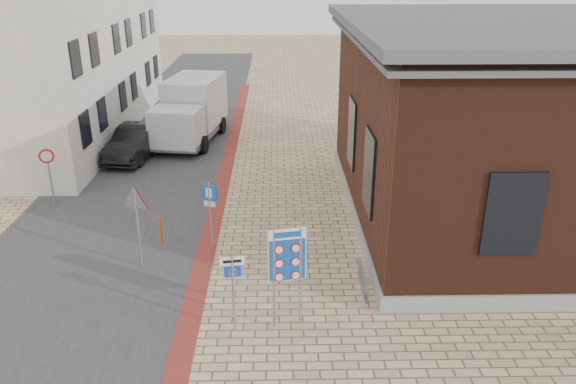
# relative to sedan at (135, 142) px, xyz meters

# --- Properties ---
(ground) EXTENTS (120.00, 120.00, 0.00)m
(ground) POSITION_rel_sedan_xyz_m (6.28, -13.71, -0.74)
(ground) COLOR tan
(ground) RESTS_ON ground
(road_strip) EXTENTS (7.00, 60.00, 0.02)m
(road_strip) POSITION_rel_sedan_xyz_m (0.78, 1.29, -0.73)
(road_strip) COLOR #38383A
(road_strip) RESTS_ON ground
(curb_strip) EXTENTS (0.60, 40.00, 0.02)m
(curb_strip) POSITION_rel_sedan_xyz_m (4.28, -3.71, -0.73)
(curb_strip) COLOR maroon
(curb_strip) RESTS_ON ground
(brick_building) EXTENTS (13.00, 13.00, 6.80)m
(brick_building) POSITION_rel_sedan_xyz_m (15.27, -6.71, 2.74)
(brick_building) COLOR gray
(brick_building) RESTS_ON ground
(townhouse_near) EXTENTS (7.40, 6.40, 8.30)m
(townhouse_near) POSITION_rel_sedan_xyz_m (-4.72, -1.71, 3.42)
(townhouse_near) COLOR beige
(townhouse_near) RESTS_ON ground
(townhouse_mid) EXTENTS (7.40, 6.40, 9.10)m
(townhouse_mid) POSITION_rel_sedan_xyz_m (-4.72, 4.29, 3.82)
(townhouse_mid) COLOR beige
(townhouse_mid) RESTS_ON ground
(townhouse_far) EXTENTS (7.40, 6.40, 8.30)m
(townhouse_far) POSITION_rel_sedan_xyz_m (-4.72, 10.29, 3.42)
(townhouse_far) COLOR beige
(townhouse_far) RESTS_ON ground
(bike_rack) EXTENTS (0.08, 1.80, 0.60)m
(bike_rack) POSITION_rel_sedan_xyz_m (8.93, -11.51, -0.48)
(bike_rack) COLOR slate
(bike_rack) RESTS_ON ground
(sedan) EXTENTS (2.25, 4.70, 1.49)m
(sedan) POSITION_rel_sedan_xyz_m (0.00, 0.00, 0.00)
(sedan) COLOR black
(sedan) RESTS_ON ground
(box_truck) EXTENTS (3.24, 6.17, 3.07)m
(box_truck) POSITION_rel_sedan_xyz_m (2.27, 2.54, 0.84)
(box_truck) COLOR slate
(box_truck) RESTS_ON ground
(border_sign) EXTENTS (0.91, 0.22, 2.70)m
(border_sign) POSITION_rel_sedan_xyz_m (6.78, -13.21, 1.20)
(border_sign) COLOR gray
(border_sign) RESTS_ON ground
(essen_sign) EXTENTS (0.60, 0.12, 2.21)m
(essen_sign) POSITION_rel_sedan_xyz_m (5.48, -13.41, 0.70)
(essen_sign) COLOR gray
(essen_sign) RESTS_ON ground
(parking_sign) EXTENTS (0.49, 0.20, 2.30)m
(parking_sign) POSITION_rel_sedan_xyz_m (4.48, -9.21, 0.81)
(parking_sign) COLOR gray
(parking_sign) RESTS_ON ground
(yield_sign) EXTENTS (0.89, 0.34, 2.57)m
(yield_sign) POSITION_rel_sedan_xyz_m (2.49, -10.21, 1.23)
(yield_sign) COLOR gray
(yield_sign) RESTS_ON ground
(speed_sign) EXTENTS (0.51, 0.21, 2.27)m
(speed_sign) POSITION_rel_sedan_xyz_m (-1.74, -5.71, 0.77)
(speed_sign) COLOR gray
(speed_sign) RESTS_ON ground
(bollard) EXTENTS (0.10, 0.10, 0.95)m
(bollard) POSITION_rel_sedan_xyz_m (2.78, -8.71, -0.27)
(bollard) COLOR #FF470D
(bollard) RESTS_ON ground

